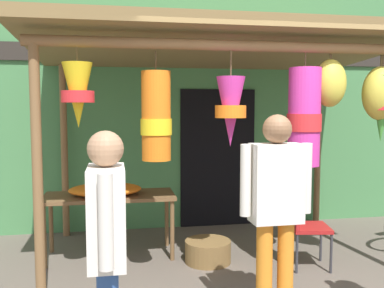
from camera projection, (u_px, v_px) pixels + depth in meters
The scene contains 8 objects.
shop_facade at pixel (214, 90), 6.30m from camera, with size 12.93×0.29×4.00m.
market_stall_canopy at pixel (227, 65), 4.75m from camera, with size 4.14×2.53×2.57m.
display_table at pixel (110, 201), 4.97m from camera, with size 1.50×0.62×0.73m.
flower_heap_on_table at pixel (107, 189), 4.93m from camera, with size 0.83×0.58×0.13m.
folding_chair at pixel (303, 222), 4.64m from camera, with size 0.46×0.46×0.84m.
wicker_basket_by_table at pixel (208, 251), 4.82m from camera, with size 0.52×0.52×0.25m, color brown.
customer_foreground at pixel (107, 239), 2.60m from camera, with size 0.22×0.59×1.61m.
shopper_by_bananas at pixel (276, 201), 3.39m from camera, with size 0.59×0.23×1.69m.
Camera 1 is at (-1.45, -3.61, 1.75)m, focal length 40.07 mm.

